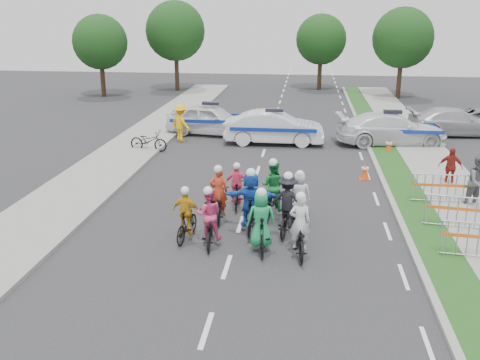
# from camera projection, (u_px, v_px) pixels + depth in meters

# --- Properties ---
(ground) EXTENTS (90.00, 90.00, 0.00)m
(ground) POSITION_uv_depth(u_px,v_px,m) (227.00, 267.00, 14.28)
(ground) COLOR #28282B
(ground) RESTS_ON ground
(curb_right) EXTENTS (0.20, 60.00, 0.12)m
(curb_right) POSITION_uv_depth(u_px,v_px,m) (394.00, 208.00, 18.39)
(curb_right) COLOR gray
(curb_right) RESTS_ON ground
(grass_strip) EXTENTS (1.20, 60.00, 0.11)m
(grass_strip) POSITION_uv_depth(u_px,v_px,m) (415.00, 209.00, 18.31)
(grass_strip) COLOR #1A4A17
(grass_strip) RESTS_ON ground
(sidewalk_right) EXTENTS (2.40, 60.00, 0.13)m
(sidewalk_right) POSITION_uv_depth(u_px,v_px,m) (470.00, 211.00, 18.09)
(sidewalk_right) COLOR gray
(sidewalk_right) RESTS_ON ground
(sidewalk_left) EXTENTS (3.00, 60.00, 0.13)m
(sidewalk_left) POSITION_uv_depth(u_px,v_px,m) (73.00, 194.00, 19.75)
(sidewalk_left) COLOR gray
(sidewalk_left) RESTS_ON ground
(rider_0) EXTENTS (0.83, 1.90, 1.89)m
(rider_0) POSITION_uv_depth(u_px,v_px,m) (299.00, 234.00, 14.82)
(rider_0) COLOR black
(rider_0) RESTS_ON ground
(rider_1) EXTENTS (0.87, 1.88, 1.92)m
(rider_1) POSITION_uv_depth(u_px,v_px,m) (261.00, 226.00, 15.01)
(rider_1) COLOR black
(rider_1) RESTS_ON ground
(rider_2) EXTENTS (0.82, 1.83, 1.81)m
(rider_2) POSITION_uv_depth(u_px,v_px,m) (209.00, 223.00, 15.46)
(rider_2) COLOR black
(rider_2) RESTS_ON ground
(rider_3) EXTENTS (0.90, 1.67, 1.70)m
(rider_3) POSITION_uv_depth(u_px,v_px,m) (187.00, 219.00, 15.78)
(rider_3) COLOR black
(rider_3) RESTS_ON ground
(rider_4) EXTENTS (1.17, 2.01, 1.97)m
(rider_4) POSITION_uv_depth(u_px,v_px,m) (287.00, 209.00, 16.30)
(rider_4) COLOR black
(rider_4) RESTS_ON ground
(rider_5) EXTENTS (1.64, 1.95, 2.04)m
(rider_5) POSITION_uv_depth(u_px,v_px,m) (251.00, 205.00, 16.38)
(rider_5) COLOR black
(rider_5) RESTS_ON ground
(rider_6) EXTENTS (0.85, 1.90, 1.87)m
(rider_6) POSITION_uv_depth(u_px,v_px,m) (219.00, 201.00, 17.35)
(rider_6) COLOR black
(rider_6) RESTS_ON ground
(rider_7) EXTENTS (0.78, 1.68, 1.72)m
(rider_7) POSITION_uv_depth(u_px,v_px,m) (299.00, 200.00, 17.27)
(rider_7) COLOR black
(rider_7) RESTS_ON ground
(rider_8) EXTENTS (1.04, 2.02, 1.96)m
(rider_8) POSITION_uv_depth(u_px,v_px,m) (273.00, 194.00, 17.75)
(rider_8) COLOR black
(rider_8) RESTS_ON ground
(rider_9) EXTENTS (0.85, 1.60, 1.66)m
(rider_9) POSITION_uv_depth(u_px,v_px,m) (237.00, 190.00, 18.33)
(rider_9) COLOR black
(rider_9) RESTS_ON ground
(police_car_0) EXTENTS (5.05, 2.60, 1.64)m
(police_car_0) POSITION_uv_depth(u_px,v_px,m) (211.00, 120.00, 29.23)
(police_car_0) COLOR silver
(police_car_0) RESTS_ON ground
(police_car_1) EXTENTS (5.06, 1.85, 1.66)m
(police_car_1) POSITION_uv_depth(u_px,v_px,m) (274.00, 128.00, 27.21)
(police_car_1) COLOR silver
(police_car_1) RESTS_ON ground
(police_car_2) EXTENTS (5.74, 2.89, 1.60)m
(police_car_2) POSITION_uv_depth(u_px,v_px,m) (391.00, 129.00, 27.04)
(police_car_2) COLOR silver
(police_car_2) RESTS_ON ground
(civilian_sedan) EXTENTS (5.23, 2.48, 1.47)m
(civilian_sedan) POSITION_uv_depth(u_px,v_px,m) (455.00, 122.00, 29.08)
(civilian_sedan) COLOR #B6B6BB
(civilian_sedan) RESTS_ON ground
(spectator_1) EXTENTS (1.12, 1.01, 1.88)m
(spectator_1) POSITION_uv_depth(u_px,v_px,m) (479.00, 182.00, 18.24)
(spectator_1) COLOR #58595D
(spectator_1) RESTS_ON ground
(spectator_2) EXTENTS (0.96, 0.59, 1.54)m
(spectator_2) POSITION_uv_depth(u_px,v_px,m) (450.00, 167.00, 20.61)
(spectator_2) COLOR maroon
(spectator_2) RESTS_ON ground
(marshal_hiviz) EXTENTS (1.41, 1.31, 1.91)m
(marshal_hiviz) POSITION_uv_depth(u_px,v_px,m) (181.00, 123.00, 27.74)
(marshal_hiviz) COLOR #FFB90D
(marshal_hiviz) RESTS_ON ground
(barrier_0) EXTENTS (2.04, 0.73, 1.12)m
(barrier_0) POSITION_uv_depth(u_px,v_px,m) (478.00, 242.00, 14.44)
(barrier_0) COLOR #A5A8AD
(barrier_0) RESTS_ON ground
(barrier_1) EXTENTS (2.05, 0.77, 1.12)m
(barrier_1) POSITION_uv_depth(u_px,v_px,m) (457.00, 213.00, 16.48)
(barrier_1) COLOR #A5A8AD
(barrier_1) RESTS_ON ground
(barrier_2) EXTENTS (2.00, 0.50, 1.12)m
(barrier_2) POSITION_uv_depth(u_px,v_px,m) (440.00, 190.00, 18.68)
(barrier_2) COLOR #A5A8AD
(barrier_2) RESTS_ON ground
(cone_0) EXTENTS (0.40, 0.40, 0.70)m
(cone_0) POSITION_uv_depth(u_px,v_px,m) (365.00, 171.00, 21.60)
(cone_0) COLOR #F24C0C
(cone_0) RESTS_ON ground
(cone_1) EXTENTS (0.40, 0.40, 0.70)m
(cone_1) POSITION_uv_depth(u_px,v_px,m) (389.00, 145.00, 25.68)
(cone_1) COLOR #F24C0C
(cone_1) RESTS_ON ground
(parked_bike) EXTENTS (1.98, 0.95, 1.00)m
(parked_bike) POSITION_uv_depth(u_px,v_px,m) (149.00, 141.00, 25.88)
(parked_bike) COLOR black
(parked_bike) RESTS_ON ground
(tree_0) EXTENTS (4.20, 4.20, 6.30)m
(tree_0) POSITION_uv_depth(u_px,v_px,m) (100.00, 42.00, 41.12)
(tree_0) COLOR #382619
(tree_0) RESTS_ON ground
(tree_1) EXTENTS (4.55, 4.55, 6.82)m
(tree_1) POSITION_uv_depth(u_px,v_px,m) (403.00, 38.00, 40.21)
(tree_1) COLOR #382619
(tree_1) RESTS_ON ground
(tree_3) EXTENTS (4.90, 4.90, 7.35)m
(tree_3) POSITION_uv_depth(u_px,v_px,m) (175.00, 31.00, 44.11)
(tree_3) COLOR #382619
(tree_3) RESTS_ON ground
(tree_4) EXTENTS (4.20, 4.20, 6.30)m
(tree_4) POSITION_uv_depth(u_px,v_px,m) (321.00, 39.00, 44.80)
(tree_4) COLOR #382619
(tree_4) RESTS_ON ground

